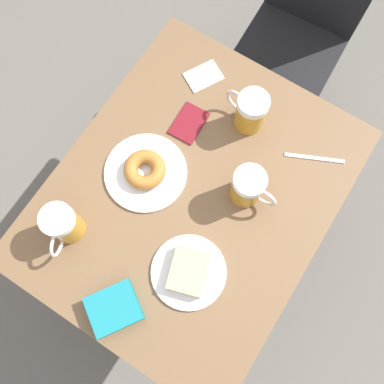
# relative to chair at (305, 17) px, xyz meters

# --- Properties ---
(ground_plane) EXTENTS (8.00, 8.00, 0.00)m
(ground_plane) POSITION_rel_chair_xyz_m (0.04, -0.91, -0.55)
(ground_plane) COLOR #666059
(table) EXTENTS (0.81, 1.01, 0.73)m
(table) POSITION_rel_chair_xyz_m (0.04, -0.91, 0.12)
(table) COLOR brown
(table) RESTS_ON ground_plane
(chair) EXTENTS (0.42, 0.42, 0.93)m
(chair) POSITION_rel_chair_xyz_m (0.00, 0.00, 0.00)
(chair) COLOR black
(chair) RESTS_ON ground_plane
(plate_with_cake) EXTENTS (0.22, 0.22, 0.05)m
(plate_with_cake) POSITION_rel_chair_xyz_m (0.16, -1.11, 0.20)
(plate_with_cake) COLOR silver
(plate_with_cake) RESTS_ON table
(plate_with_donut) EXTENTS (0.26, 0.26, 0.05)m
(plate_with_donut) POSITION_rel_chair_xyz_m (-0.11, -0.93, 0.20)
(plate_with_donut) COLOR silver
(plate_with_donut) RESTS_ON table
(beer_mug_left) EXTENTS (0.15, 0.10, 0.14)m
(beer_mug_left) POSITION_rel_chair_xyz_m (0.18, -0.82, 0.25)
(beer_mug_left) COLOR #C68C23
(beer_mug_left) RESTS_ON table
(beer_mug_center) EXTENTS (0.10, 0.14, 0.14)m
(beer_mug_center) POSITION_rel_chair_xyz_m (-0.21, -1.20, 0.25)
(beer_mug_center) COLOR #C68C23
(beer_mug_center) RESTS_ON table
(beer_mug_right) EXTENTS (0.15, 0.10, 0.14)m
(beer_mug_right) POSITION_rel_chair_xyz_m (0.06, -0.60, 0.25)
(beer_mug_right) COLOR #C68C23
(beer_mug_right) RESTS_ON table
(napkin_folded) EXTENTS (0.13, 0.14, 0.00)m
(napkin_folded) POSITION_rel_chair_xyz_m (-0.14, -0.54, 0.18)
(napkin_folded) COLOR white
(napkin_folded) RESTS_ON table
(fork) EXTENTS (0.18, 0.09, 0.00)m
(fork) POSITION_rel_chair_xyz_m (0.31, -0.60, 0.18)
(fork) COLOR silver
(fork) RESTS_ON table
(passport_near_edge) EXTENTS (0.09, 0.13, 0.01)m
(passport_near_edge) POSITION_rel_chair_xyz_m (-0.09, -0.71, 0.18)
(passport_near_edge) COLOR maroon
(passport_near_edge) RESTS_ON table
(blue_pouch) EXTENTS (0.17, 0.18, 0.05)m
(blue_pouch) POSITION_rel_chair_xyz_m (0.04, -1.31, 0.20)
(blue_pouch) COLOR teal
(blue_pouch) RESTS_ON table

